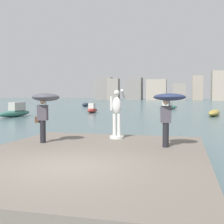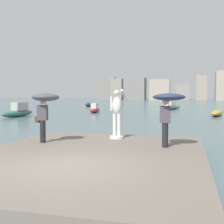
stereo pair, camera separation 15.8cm
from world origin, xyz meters
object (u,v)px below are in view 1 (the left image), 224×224
Objects in this scene: statue_white_figure at (117,116)px; boat_far at (168,107)px; onlooker_right at (169,103)px; boat_leftward at (16,112)px; boat_mid at (214,113)px; onlooker_left at (45,103)px; boat_near at (86,105)px; boat_rightward at (92,109)px.

statue_white_figure is 0.38× the size of boat_far.
onlooker_right is at bearing -87.00° from boat_far.
boat_mid is at bearing 17.68° from boat_leftward.
boat_near is (-14.42, 47.16, -1.57)m from onlooker_left.
boat_leftward reaches higher than boat_rightward.
boat_rightward is at bearing 170.87° from boat_mid.
onlooker_left is 0.57× the size of boat_near.
onlooker_right is 0.58× the size of boat_rightward.
boat_leftward is (-20.68, -6.59, 0.21)m from boat_mid.
statue_white_figure is 1.09× the size of onlooker_right.
boat_near is 0.62× the size of boat_mid.
onlooker_right is at bearing -98.97° from boat_mid.
onlooker_left is 25.63m from boat_mid.
boat_near is (-16.88, 45.37, -0.98)m from statue_white_figure.
boat_leftward is at bearing 124.74° from onlooker_left.
onlooker_left is at bearing -76.31° from boat_rightward.
boat_leftward is (-14.90, -20.58, 0.11)m from boat_far.
onlooker_left is 27.34m from boat_rightward.
boat_near is 22.12m from boat_rightward.
statue_white_figure is 0.62× the size of boat_near.
boat_leftward is (-14.61, 15.73, -0.84)m from statue_white_figure.
boat_mid is 15.18m from boat_rightward.
onlooker_left reaches higher than boat_leftward.
onlooker_right is 0.57× the size of boat_near.
onlooker_left is at bearing -55.26° from boat_leftward.
statue_white_figure is 26.31m from boat_rightward.
onlooker_right is at bearing -36.38° from statue_white_figure.
boat_rightward is (-6.46, 26.52, -1.56)m from onlooker_left.
onlooker_right is 0.35× the size of boat_leftward.
statue_white_figure is 0.63× the size of boat_rightward.
boat_mid is (8.53, 24.11, -1.64)m from onlooker_left.
statue_white_figure reaches higher than boat_near.
onlooker_right reaches higher than boat_leftward.
statue_white_figure reaches higher than boat_rightward.
onlooker_right is 24.35m from boat_mid.
boat_far is (-1.99, 37.98, -1.55)m from onlooker_right.
onlooker_right reaches higher than boat_rightward.
onlooker_left is 38.22m from boat_far.
statue_white_figure is 0.38× the size of boat_leftward.
statue_white_figure is 48.42m from boat_near.
boat_leftward is 10.65m from boat_rightward.
boat_far is 1.00× the size of boat_leftward.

